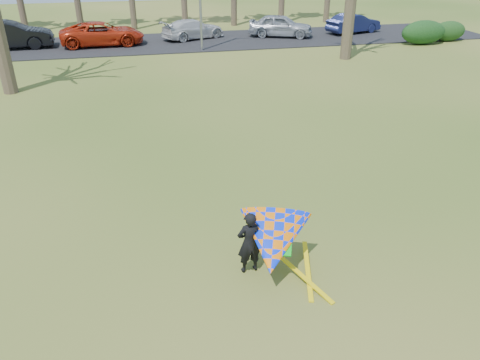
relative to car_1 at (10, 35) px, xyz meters
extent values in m
plane|color=#275612|center=(9.84, -25.08, -0.91)|extent=(100.00, 100.00, 0.00)
cube|color=black|center=(9.84, -0.08, -0.88)|extent=(46.00, 7.00, 0.06)
cylinder|color=#46362A|center=(1.84, -10.08, 1.19)|extent=(0.64, 0.64, 4.20)
cylinder|color=#483C2B|center=(19.84, -7.08, 1.08)|extent=(0.64, 0.64, 3.99)
ellipsoid|color=#143915|center=(26.63, -4.28, -0.13)|extent=(3.13, 1.42, 1.56)
ellipsoid|color=#183B15|center=(28.96, -3.69, -0.24)|extent=(2.43, 1.14, 1.35)
imported|color=black|center=(0.00, 0.00, 0.00)|extent=(5.28, 2.14, 1.70)
imported|color=red|center=(5.69, -0.19, -0.11)|extent=(5.47, 2.73, 1.49)
imported|color=silver|center=(11.81, 0.77, -0.20)|extent=(4.86, 3.47, 1.31)
imported|color=#9DA2AB|center=(18.02, 0.15, -0.08)|extent=(4.86, 3.38, 1.54)
imported|color=#1A2250|center=(23.74, 0.36, -0.16)|extent=(4.45, 2.64, 1.38)
imported|color=black|center=(9.56, -25.20, -0.19)|extent=(0.56, 0.41, 1.44)
cone|color=#0529FF|center=(10.01, -25.45, -0.06)|extent=(2.13, 2.39, 2.02)
cube|color=#0CBF19|center=(10.13, -25.53, -0.11)|extent=(0.62, 0.60, 0.24)
cube|color=yellow|center=(10.56, -25.80, -0.90)|extent=(0.85, 1.66, 0.28)
cube|color=yellow|center=(10.76, -25.60, -0.90)|extent=(0.56, 1.76, 0.22)
camera|label=1|loc=(7.60, -33.07, 5.51)|focal=35.00mm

